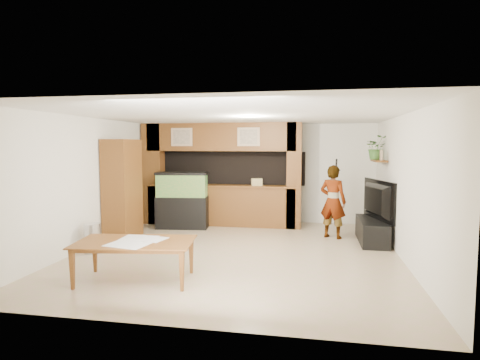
% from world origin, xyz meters
% --- Properties ---
extents(floor, '(6.50, 6.50, 0.00)m').
position_xyz_m(floor, '(0.00, 0.00, 0.00)').
color(floor, tan).
rests_on(floor, ground).
extents(ceiling, '(6.50, 6.50, 0.00)m').
position_xyz_m(ceiling, '(0.00, 0.00, 2.60)').
color(ceiling, white).
rests_on(ceiling, wall_back).
extents(wall_back, '(6.00, 0.00, 6.00)m').
position_xyz_m(wall_back, '(0.00, 3.25, 1.30)').
color(wall_back, silver).
rests_on(wall_back, floor).
extents(wall_left, '(0.00, 6.50, 6.50)m').
position_xyz_m(wall_left, '(-3.00, 0.00, 1.30)').
color(wall_left, silver).
rests_on(wall_left, floor).
extents(wall_right, '(0.00, 6.50, 6.50)m').
position_xyz_m(wall_right, '(3.00, 0.00, 1.30)').
color(wall_right, silver).
rests_on(wall_right, floor).
extents(partition, '(4.20, 0.99, 2.60)m').
position_xyz_m(partition, '(-0.95, 2.64, 1.31)').
color(partition, brown).
rests_on(partition, floor).
extents(wall_clock, '(0.05, 0.25, 0.25)m').
position_xyz_m(wall_clock, '(-2.97, 1.00, 1.90)').
color(wall_clock, black).
rests_on(wall_clock, wall_left).
extents(wall_shelf, '(0.25, 0.90, 0.04)m').
position_xyz_m(wall_shelf, '(2.85, 1.95, 1.70)').
color(wall_shelf, brown).
rests_on(wall_shelf, wall_right).
extents(pantry_cabinet, '(0.54, 0.89, 2.17)m').
position_xyz_m(pantry_cabinet, '(-2.70, 0.70, 1.09)').
color(pantry_cabinet, brown).
rests_on(pantry_cabinet, floor).
extents(trash_can, '(0.31, 0.31, 0.57)m').
position_xyz_m(trash_can, '(-2.70, -0.56, 0.28)').
color(trash_can, '#B2B2B7').
rests_on(trash_can, floor).
extents(aquarium, '(1.25, 0.47, 1.39)m').
position_xyz_m(aquarium, '(-1.76, 1.95, 0.68)').
color(aquarium, black).
rests_on(aquarium, floor).
extents(tv_stand, '(0.53, 1.45, 0.48)m').
position_xyz_m(tv_stand, '(2.65, 1.30, 0.24)').
color(tv_stand, black).
rests_on(tv_stand, floor).
extents(television, '(0.57, 1.45, 0.84)m').
position_xyz_m(television, '(2.65, 1.30, 0.90)').
color(television, black).
rests_on(television, tv_stand).
extents(photo_frame, '(0.04, 0.17, 0.22)m').
position_xyz_m(photo_frame, '(2.85, 1.66, 1.83)').
color(photo_frame, tan).
rests_on(photo_frame, wall_shelf).
extents(potted_plant, '(0.56, 0.51, 0.55)m').
position_xyz_m(potted_plant, '(2.82, 2.18, 2.00)').
color(potted_plant, '#3D6F2C').
rests_on(potted_plant, wall_shelf).
extents(person, '(0.70, 0.60, 1.62)m').
position_xyz_m(person, '(1.85, 1.56, 0.81)').
color(person, tan).
rests_on(person, floor).
extents(microphone, '(0.04, 0.11, 0.18)m').
position_xyz_m(microphone, '(1.90, 1.40, 1.67)').
color(microphone, black).
rests_on(microphone, person).
extents(dining_table, '(1.86, 1.20, 0.61)m').
position_xyz_m(dining_table, '(-1.20, -1.92, 0.31)').
color(dining_table, brown).
rests_on(dining_table, floor).
extents(newspaper_a, '(0.64, 0.51, 0.01)m').
position_xyz_m(newspaper_a, '(-1.21, -2.11, 0.62)').
color(newspaper_a, silver).
rests_on(newspaper_a, dining_table).
extents(newspaper_b, '(0.53, 0.39, 0.01)m').
position_xyz_m(newspaper_b, '(-1.22, -1.70, 0.62)').
color(newspaper_b, silver).
rests_on(newspaper_b, dining_table).
extents(newspaper_c, '(0.56, 0.46, 0.01)m').
position_xyz_m(newspaper_c, '(-1.05, -1.72, 0.62)').
color(newspaper_c, silver).
rests_on(newspaper_c, dining_table).
extents(counter_box, '(0.30, 0.23, 0.18)m').
position_xyz_m(counter_box, '(0.03, 2.45, 1.13)').
color(counter_box, tan).
rests_on(counter_box, partition).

